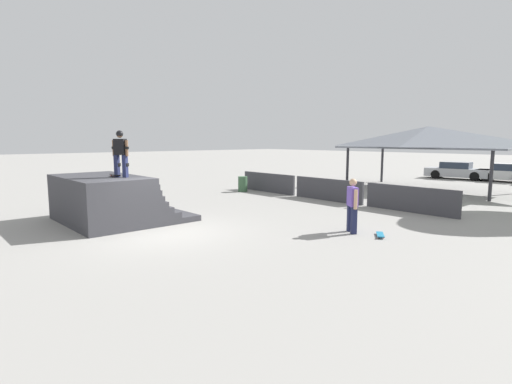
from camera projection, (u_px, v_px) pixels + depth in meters
ground_plane at (161, 233)px, 12.54m from camera, size 160.00×160.00×0.00m
quarter_pipe_ramp at (109, 201)px, 14.18m from camera, size 4.14×3.97×1.64m
skater_on_deck at (120, 150)px, 13.37m from camera, size 0.65×0.46×1.57m
skateboard_on_deck at (115, 175)px, 13.74m from camera, size 0.86×0.34×0.09m
bystander_walking at (352, 203)px, 12.44m from camera, size 0.62×0.49×1.71m
skateboard_on_ground at (380, 235)px, 12.02m from camera, size 0.60×0.74×0.09m
barrier_fence at (328, 190)px, 19.11m from camera, size 12.26×0.12×1.05m
pavilion_shelter at (428, 138)px, 22.87m from camera, size 9.56×4.70×3.66m
trash_bin at (243, 184)px, 22.41m from camera, size 0.52×0.52×0.85m
parked_car_silver at (457, 171)px, 29.59m from camera, size 4.50×2.35×1.27m
parked_car_white at (509, 173)px, 27.49m from camera, size 4.10×1.97×1.27m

